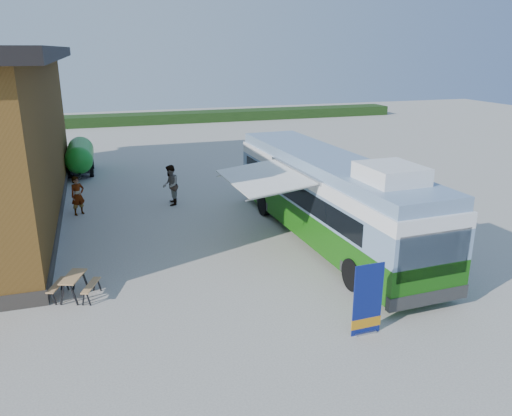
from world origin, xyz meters
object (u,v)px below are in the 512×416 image
object	(u,v)px
banner	(367,306)
person_b	(171,185)
person_a	(78,196)
picnic_table	(74,282)
bus	(328,195)
slurry_tanker	(80,155)

from	to	relation	value
banner	person_b	xyz separation A→B (m)	(-3.25, 13.41, 0.16)
person_a	person_b	size ratio (longest dim) A/B	0.91
picnic_table	person_b	distance (m)	9.83
picnic_table	banner	bearing A→B (deg)	-11.36
picnic_table	person_b	world-z (taller)	person_b
bus	person_b	world-z (taller)	bus
bus	slurry_tanker	distance (m)	17.81
person_b	picnic_table	bearing A→B (deg)	-16.53
bus	picnic_table	xyz separation A→B (m)	(-9.59, -2.09, -1.35)
slurry_tanker	person_b	bearing A→B (deg)	-61.37
person_b	slurry_tanker	bearing A→B (deg)	-142.65
picnic_table	slurry_tanker	bearing A→B (deg)	109.86
person_a	slurry_tanker	size ratio (longest dim) A/B	0.34
banner	slurry_tanker	size ratio (longest dim) A/B	0.38
bus	slurry_tanker	world-z (taller)	bus
banner	picnic_table	bearing A→B (deg)	146.64
banner	slurry_tanker	world-z (taller)	banner
person_a	picnic_table	bearing A→B (deg)	-119.96
person_b	slurry_tanker	size ratio (longest dim) A/B	0.37
slurry_tanker	bus	bearing A→B (deg)	-56.41
bus	picnic_table	bearing A→B (deg)	-169.84
picnic_table	slurry_tanker	size ratio (longest dim) A/B	0.30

